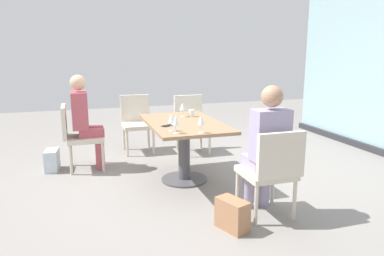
{
  "coord_description": "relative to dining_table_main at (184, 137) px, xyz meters",
  "views": [
    {
      "loc": [
        4.04,
        -1.2,
        1.57
      ],
      "look_at": [
        0.0,
        0.1,
        0.65
      ],
      "focal_mm": 33.83,
      "sensor_mm": 36.0,
      "label": 1
    }
  ],
  "objects": [
    {
      "name": "handbag_0",
      "position": [
        -0.89,
        -1.56,
        -0.41
      ],
      "size": [
        0.32,
        0.19,
        0.28
      ],
      "primitive_type": "cube",
      "rotation": [
        0.0,
        0.0,
        -0.11
      ],
      "color": "silver",
      "rests_on": "ground_plane"
    },
    {
      "name": "person_front_left",
      "position": [
        -0.83,
        -1.11,
        0.15
      ],
      "size": [
        0.34,
        0.39,
        1.26
      ],
      "color": "#B24C56",
      "rests_on": "ground_plane"
    },
    {
      "name": "chair_far_right",
      "position": [
        1.23,
        0.48,
        -0.05
      ],
      "size": [
        0.5,
        0.46,
        0.87
      ],
      "color": "beige",
      "rests_on": "ground_plane"
    },
    {
      "name": "chair_side_end",
      "position": [
        -1.53,
        -0.32,
        -0.05
      ],
      "size": [
        0.5,
        0.46,
        0.87
      ],
      "color": "beige",
      "rests_on": "ground_plane"
    },
    {
      "name": "wine_glass_1",
      "position": [
        0.61,
        0.0,
        0.31
      ],
      "size": [
        0.07,
        0.07,
        0.18
      ],
      "color": "silver",
      "rests_on": "dining_table_main"
    },
    {
      "name": "ground_plane",
      "position": [
        0.0,
        0.0,
        -0.55
      ],
      "size": [
        12.0,
        12.0,
        0.0
      ],
      "primitive_type": "plane",
      "color": "gray"
    },
    {
      "name": "wine_glass_0",
      "position": [
        -0.32,
        0.08,
        0.31
      ],
      "size": [
        0.07,
        0.07,
        0.18
      ],
      "color": "silver",
      "rests_on": "dining_table_main"
    },
    {
      "name": "chair_far_left",
      "position": [
        -1.23,
        0.48,
        -0.05
      ],
      "size": [
        0.5,
        0.46,
        0.87
      ],
      "color": "beige",
      "rests_on": "ground_plane"
    },
    {
      "name": "chair_front_left",
      "position": [
        -0.83,
        -1.22,
        -0.05
      ],
      "size": [
        0.46,
        0.5,
        0.87
      ],
      "color": "beige",
      "rests_on": "ground_plane"
    },
    {
      "name": "handbag_1",
      "position": [
        1.32,
        0.05,
        -0.41
      ],
      "size": [
        0.34,
        0.26,
        0.28
      ],
      "primitive_type": "cube",
      "rotation": [
        0.0,
        0.0,
        0.36
      ],
      "color": "#A3704C",
      "rests_on": "ground_plane"
    },
    {
      "name": "person_far_right",
      "position": [
        1.12,
        0.48,
        0.15
      ],
      "size": [
        0.39,
        0.34,
        1.26
      ],
      "color": "#9E93B7",
      "rests_on": "ground_plane"
    },
    {
      "name": "coffee_cup",
      "position": [
        -0.3,
        0.19,
        0.23
      ],
      "size": [
        0.08,
        0.08,
        0.09
      ],
      "primitive_type": "cylinder",
      "color": "white",
      "rests_on": "dining_table_main"
    },
    {
      "name": "cell_phone_on_table",
      "position": [
        0.16,
        -0.24,
        0.18
      ],
      "size": [
        0.13,
        0.16,
        0.01
      ],
      "primitive_type": "cube",
      "rotation": [
        0.0,
        0.0,
        0.51
      ],
      "color": "black",
      "rests_on": "dining_table_main"
    },
    {
      "name": "wine_glass_2",
      "position": [
        0.55,
        -0.25,
        0.31
      ],
      "size": [
        0.07,
        0.07,
        0.18
      ],
      "color": "silver",
      "rests_on": "dining_table_main"
    },
    {
      "name": "wine_glass_3",
      "position": [
        0.43,
        -0.27,
        0.31
      ],
      "size": [
        0.07,
        0.07,
        0.18
      ],
      "color": "silver",
      "rests_on": "dining_table_main"
    },
    {
      "name": "dining_table_main",
      "position": [
        0.0,
        0.0,
        0.0
      ],
      "size": [
        1.38,
        0.84,
        0.73
      ],
      "color": "#997551",
      "rests_on": "ground_plane"
    }
  ]
}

